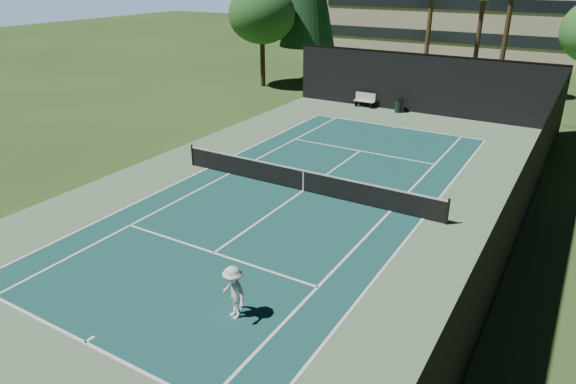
% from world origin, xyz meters
% --- Properties ---
extents(ground, '(160.00, 160.00, 0.00)m').
position_xyz_m(ground, '(0.00, 0.00, 0.00)').
color(ground, '#2C4A1B').
rests_on(ground, ground).
extents(apron_slab, '(18.00, 32.00, 0.01)m').
position_xyz_m(apron_slab, '(0.00, 0.00, 0.01)').
color(apron_slab, '#5F7F58').
rests_on(apron_slab, ground).
extents(court_surface, '(10.97, 23.77, 0.01)m').
position_xyz_m(court_surface, '(0.00, 0.00, 0.01)').
color(court_surface, '#174A46').
rests_on(court_surface, ground).
extents(court_lines, '(11.07, 23.87, 0.01)m').
position_xyz_m(court_lines, '(0.00, 0.00, 0.02)').
color(court_lines, white).
rests_on(court_lines, ground).
extents(tennis_net, '(12.90, 0.10, 1.10)m').
position_xyz_m(tennis_net, '(0.00, 0.00, 0.56)').
color(tennis_net, black).
rests_on(tennis_net, ground).
extents(fence, '(18.04, 32.05, 4.03)m').
position_xyz_m(fence, '(0.00, 0.06, 2.01)').
color(fence, black).
rests_on(fence, ground).
extents(player, '(1.22, 1.00, 1.64)m').
position_xyz_m(player, '(2.75, -8.91, 0.82)').
color(player, white).
rests_on(player, ground).
extents(tennis_ball_a, '(0.06, 0.06, 0.06)m').
position_xyz_m(tennis_ball_a, '(-4.78, -9.54, 0.03)').
color(tennis_ball_a, '#ECF437').
rests_on(tennis_ball_a, ground).
extents(tennis_ball_b, '(0.07, 0.07, 0.07)m').
position_xyz_m(tennis_ball_b, '(-1.58, 1.92, 0.03)').
color(tennis_ball_b, '#CAE634').
rests_on(tennis_ball_b, ground).
extents(tennis_ball_c, '(0.07, 0.07, 0.07)m').
position_xyz_m(tennis_ball_c, '(3.14, 1.48, 0.04)').
color(tennis_ball_c, '#C6D731').
rests_on(tennis_ball_c, ground).
extents(tennis_ball_d, '(0.07, 0.07, 0.07)m').
position_xyz_m(tennis_ball_d, '(-3.53, 5.35, 0.03)').
color(tennis_ball_d, '#B1CB2E').
rests_on(tennis_ball_d, ground).
extents(park_bench, '(1.50, 0.45, 1.02)m').
position_xyz_m(park_bench, '(-3.69, 15.66, 0.55)').
color(park_bench, beige).
rests_on(park_bench, ground).
extents(trash_bin, '(0.56, 0.56, 0.95)m').
position_xyz_m(trash_bin, '(-1.06, 15.46, 0.48)').
color(trash_bin, black).
rests_on(trash_bin, ground).
extents(decid_tree_c, '(5.44, 5.44, 8.09)m').
position_xyz_m(decid_tree_c, '(-14.00, 18.00, 5.76)').
color(decid_tree_c, '#3F261B').
rests_on(decid_tree_c, ground).
extents(campus_building, '(40.50, 12.50, 8.30)m').
position_xyz_m(campus_building, '(0.00, 45.98, 4.21)').
color(campus_building, '#B5A68C').
rests_on(campus_building, ground).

